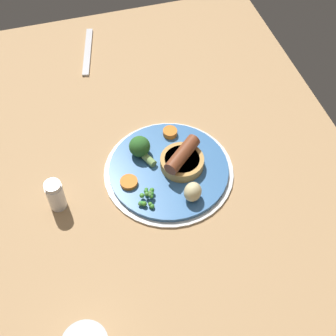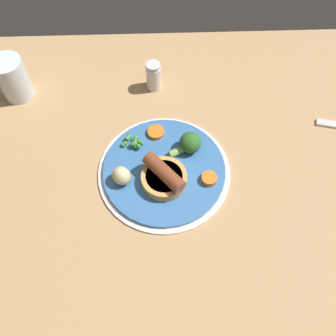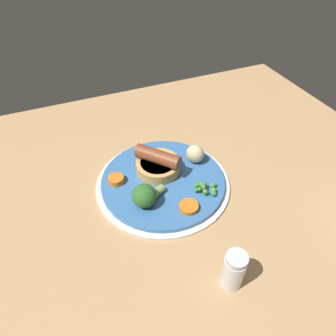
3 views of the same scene
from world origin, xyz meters
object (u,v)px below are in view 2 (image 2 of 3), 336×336
object	(u,v)px
pea_pile	(132,141)
carrot_slice_1	(156,132)
salt_shaker	(154,76)
carrot_slice_0	(209,179)
drinking_glass	(13,78)
dinner_plate	(164,171)
sausage_pudding	(164,177)
broccoli_floret_near	(189,143)
potato_chunk_0	(122,176)

from	to	relation	value
pea_pile	carrot_slice_1	bearing A→B (deg)	-152.30
salt_shaker	pea_pile	bearing A→B (deg)	74.64
carrot_slice_0	drinking_glass	world-z (taller)	drinking_glass
dinner_plate	drinking_glass	distance (cm)	39.38
sausage_pudding	salt_shaker	world-z (taller)	salt_shaker
drinking_glass	broccoli_floret_near	bearing A→B (deg)	155.31
carrot_slice_1	drinking_glass	xyz separation A→B (cm)	(30.98, -13.23, 3.02)
carrot_slice_1	salt_shaker	world-z (taller)	salt_shaker
potato_chunk_0	drinking_glass	world-z (taller)	drinking_glass
sausage_pudding	carrot_slice_0	world-z (taller)	sausage_pudding
dinner_plate	potato_chunk_0	world-z (taller)	potato_chunk_0
dinner_plate	sausage_pudding	bearing A→B (deg)	88.47
broccoli_floret_near	carrot_slice_1	distance (cm)	8.02
potato_chunk_0	pea_pile	bearing A→B (deg)	-102.23
pea_pile	broccoli_floret_near	size ratio (longest dim) A/B	0.74
sausage_pudding	potato_chunk_0	bearing A→B (deg)	-133.89
carrot_slice_0	potato_chunk_0	bearing A→B (deg)	-1.47
carrot_slice_1	dinner_plate	bearing A→B (deg)	99.74
potato_chunk_0	carrot_slice_0	world-z (taller)	potato_chunk_0
potato_chunk_0	carrot_slice_1	world-z (taller)	potato_chunk_0
pea_pile	drinking_glass	size ratio (longest dim) A/B	0.48
pea_pile	drinking_glass	xyz separation A→B (cm)	(26.15, -15.76, 2.50)
sausage_pudding	carrot_slice_1	world-z (taller)	sausage_pudding
dinner_plate	drinking_glass	bearing A→B (deg)	-33.98
potato_chunk_0	salt_shaker	distance (cm)	26.03
dinner_plate	drinking_glass	size ratio (longest dim) A/B	2.73
carrot_slice_1	drinking_glass	distance (cm)	33.82
sausage_pudding	broccoli_floret_near	bearing A→B (deg)	103.06
dinner_plate	pea_pile	xyz separation A→B (cm)	(6.31, -6.12, 1.80)
broccoli_floret_near	drinking_glass	world-z (taller)	drinking_glass
potato_chunk_0	salt_shaker	size ratio (longest dim) A/B	0.56
dinner_plate	broccoli_floret_near	distance (cm)	7.52
pea_pile	salt_shaker	world-z (taller)	salt_shaker
drinking_glass	sausage_pudding	bearing A→B (deg)	142.73
drinking_glass	carrot_slice_0	bearing A→B (deg)	149.03
pea_pile	salt_shaker	distance (cm)	17.38
drinking_glass	salt_shaker	bearing A→B (deg)	-178.20
carrot_slice_0	drinking_glass	xyz separation A→B (cm)	(41.13, -24.69, 2.83)
pea_pile	potato_chunk_0	xyz separation A→B (cm)	(1.84, 8.49, 1.02)
carrot_slice_0	sausage_pudding	bearing A→B (deg)	-0.25
carrot_slice_1	salt_shaker	bearing A→B (deg)	-89.06
pea_pile	potato_chunk_0	world-z (taller)	potato_chunk_0
salt_shaker	potato_chunk_0	bearing A→B (deg)	75.68
sausage_pudding	broccoli_floret_near	size ratio (longest dim) A/B	1.39
carrot_slice_0	carrot_slice_1	xyz separation A→B (cm)	(10.15, -11.46, -0.18)
sausage_pudding	carrot_slice_1	xyz separation A→B (cm)	(1.41, -11.42, -1.40)
carrot_slice_0	carrot_slice_1	bearing A→B (deg)	-48.47
broccoli_floret_near	salt_shaker	distance (cm)	19.56
drinking_glass	pea_pile	bearing A→B (deg)	148.92
dinner_plate	pea_pile	size ratio (longest dim) A/B	5.62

